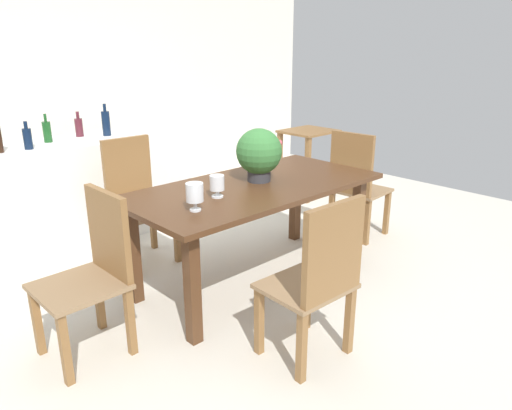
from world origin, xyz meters
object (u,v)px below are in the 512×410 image
(crystal_vase_center_near, at_px, (217,184))
(chair_far_left, at_px, (135,195))
(chair_head_end, at_px, (95,267))
(kitchen_counter, at_px, (90,188))
(wine_glass, at_px, (265,157))
(wine_bottle_green, at_px, (47,131))
(wine_bottle_clear, at_px, (79,127))
(flower_centerpiece, at_px, (259,153))
(chair_near_left, at_px, (320,275))
(chair_foot_end, at_px, (356,181))
(dining_table, at_px, (255,197))
(side_table, at_px, (308,148))
(wine_bottle_tall, at_px, (106,123))
(wine_bottle_amber, at_px, (28,138))
(crystal_vase_left, at_px, (195,193))

(crystal_vase_center_near, bearing_deg, chair_far_left, 92.28)
(chair_head_end, bearing_deg, kitchen_counter, 154.71)
(wine_glass, relative_size, wine_bottle_green, 0.61)
(chair_far_left, distance_m, chair_head_end, 1.29)
(wine_bottle_clear, bearing_deg, flower_centerpiece, -73.69)
(chair_far_left, xyz_separation_m, chair_head_end, (-0.84, -0.99, -0.03))
(chair_near_left, height_order, wine_bottle_green, wine_bottle_green)
(chair_near_left, relative_size, crystal_vase_center_near, 6.48)
(chair_foot_end, relative_size, wine_bottle_clear, 4.38)
(chair_foot_end, height_order, wine_bottle_green, wine_bottle_green)
(dining_table, bearing_deg, side_table, 30.79)
(wine_bottle_clear, bearing_deg, chair_far_left, -88.85)
(wine_bottle_clear, bearing_deg, chair_head_end, -113.31)
(chair_near_left, xyz_separation_m, chair_foot_end, (1.70, 0.97, 0.01))
(chair_far_left, xyz_separation_m, wine_glass, (0.76, -0.75, 0.32))
(dining_table, height_order, crystal_vase_center_near, crystal_vase_center_near)
(chair_head_end, xyz_separation_m, chair_foot_end, (2.53, -0.01, 0.02))
(kitchen_counter, height_order, wine_bottle_green, wine_bottle_green)
(chair_far_left, xyz_separation_m, wine_bottle_green, (-0.34, 0.84, 0.46))
(wine_bottle_tall, xyz_separation_m, side_table, (2.23, -0.58, -0.47))
(chair_near_left, relative_size, wine_glass, 6.51)
(dining_table, height_order, chair_far_left, chair_far_left)
(chair_head_end, xyz_separation_m, wine_bottle_green, (0.50, 1.82, 0.49))
(side_table, bearing_deg, chair_foot_end, -121.30)
(chair_head_end, relative_size, flower_centerpiece, 2.43)
(wine_bottle_clear, bearing_deg, kitchen_counter, -98.59)
(wine_glass, distance_m, side_table, 1.94)
(kitchen_counter, bearing_deg, wine_bottle_clear, 81.41)
(chair_far_left, relative_size, crystal_vase_center_near, 6.75)
(flower_centerpiece, height_order, wine_bottle_amber, flower_centerpiece)
(chair_far_left, height_order, wine_bottle_amber, wine_bottle_amber)
(chair_far_left, distance_m, wine_bottle_green, 1.01)
(chair_near_left, xyz_separation_m, crystal_vase_center_near, (0.05, 0.93, 0.32))
(flower_centerpiece, bearing_deg, kitchen_counter, 108.23)
(chair_foot_end, xyz_separation_m, wine_bottle_clear, (-1.71, 1.90, 0.46))
(chair_far_left, bearing_deg, wine_glass, -43.17)
(chair_foot_end, relative_size, side_table, 1.28)
(chair_near_left, xyz_separation_m, wine_bottle_clear, (-0.01, 2.87, 0.47))
(wine_bottle_amber, bearing_deg, chair_foot_end, -35.95)
(side_table, bearing_deg, dining_table, -149.21)
(chair_head_end, height_order, crystal_vase_left, chair_head_end)
(wine_glass, xyz_separation_m, wine_bottle_clear, (-0.78, 1.66, 0.14))
(dining_table, relative_size, wine_bottle_clear, 8.38)
(dining_table, relative_size, chair_foot_end, 1.91)
(wine_glass, height_order, wine_bottle_green, wine_bottle_green)
(wine_bottle_amber, bearing_deg, wine_bottle_clear, 25.49)
(crystal_vase_center_near, xyz_separation_m, wine_bottle_tall, (0.15, 1.81, 0.19))
(wine_glass, distance_m, kitchen_counter, 1.77)
(dining_table, distance_m, chair_foot_end, 1.27)
(wine_glass, distance_m, wine_bottle_clear, 1.84)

